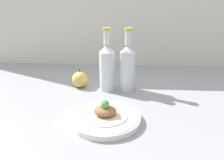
{
  "coord_description": "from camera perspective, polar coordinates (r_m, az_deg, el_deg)",
  "views": [
    {
      "loc": [
        8.76,
        -75.26,
        36.57
      ],
      "look_at": [
        3.94,
        -0.33,
        9.3
      ],
      "focal_mm": 35.0,
      "sensor_mm": 36.0,
      "label": 1
    }
  ],
  "objects": [
    {
      "name": "cider_bottle_right",
      "position": [
        0.92,
        4.11,
        3.54
      ],
      "size": [
        6.54,
        6.54,
        26.56
      ],
      "color": "silver",
      "rests_on": "ground_plane"
    },
    {
      "name": "plate",
      "position": [
        0.71,
        -1.83,
        -9.79
      ],
      "size": [
        22.89,
        22.89,
        2.32
      ],
      "color": "white",
      "rests_on": "ground_plane"
    },
    {
      "name": "ground_plane",
      "position": [
        0.85,
        -2.65,
        -7.04
      ],
      "size": [
        180.0,
        110.0,
        4.0
      ],
      "primitive_type": "cube",
      "color": "gray"
    },
    {
      "name": "apple",
      "position": [
        0.98,
        -8.39,
        0.15
      ],
      "size": [
        7.08,
        7.08,
        8.44
      ],
      "color": "gold",
      "rests_on": "ground_plane"
    },
    {
      "name": "plated_food",
      "position": [
        0.7,
        -1.85,
        -8.24
      ],
      "size": [
        14.48,
        14.48,
        5.58
      ],
      "color": "beige",
      "rests_on": "plate"
    },
    {
      "name": "cider_bottle_left",
      "position": [
        0.92,
        -1.31,
        3.65
      ],
      "size": [
        6.54,
        6.54,
        26.56
      ],
      "color": "silver",
      "rests_on": "ground_plane"
    }
  ]
}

